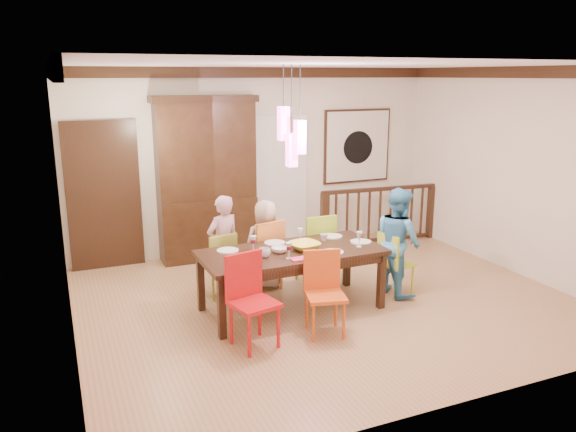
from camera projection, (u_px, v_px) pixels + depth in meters
name	position (u px, v px, depth m)	size (l,w,h in m)	color
floor	(327.00, 301.00, 7.12)	(6.00, 6.00, 0.00)	#AD7653
ceiling	(331.00, 64.00, 6.41)	(6.00, 6.00, 0.00)	white
wall_back	(258.00, 161.00, 8.99)	(6.00, 6.00, 0.00)	beige
wall_left	(62.00, 212.00, 5.63)	(5.00, 5.00, 0.00)	beige
wall_right	(519.00, 172.00, 7.90)	(5.00, 5.00, 0.00)	beige
crown_molding	(331.00, 72.00, 6.43)	(6.00, 5.00, 0.16)	black
panel_door	(104.00, 198.00, 8.14)	(1.04, 0.07, 2.24)	black
white_doorway	(279.00, 184.00, 9.19)	(0.97, 0.05, 2.22)	silver
painting	(357.00, 146.00, 9.61)	(1.25, 0.06, 1.25)	black
pendant_cluster	(292.00, 136.00, 6.36)	(0.27, 0.21, 1.14)	#FF4CB2
dining_table	(291.00, 257.00, 6.71)	(2.21, 1.04, 0.75)	black
chair_far_left	(217.00, 259.00, 7.19)	(0.45, 0.45, 0.85)	#9EAA36
chair_far_mid	(263.00, 249.00, 7.42)	(0.51, 0.51, 0.96)	orange
chair_far_right	(314.00, 243.00, 7.63)	(0.45, 0.45, 0.98)	#95BE26
chair_near_left	(254.00, 296.00, 5.80)	(0.53, 0.53, 0.98)	red
chair_near_mid	(325.00, 289.00, 6.09)	(0.50, 0.50, 0.92)	#D45116
chair_end_right	(397.00, 258.00, 7.28)	(0.43, 0.43, 0.82)	#B3CA2C
china_hutch	(207.00, 179.00, 8.52)	(1.58, 0.46, 2.49)	black
balustrade	(380.00, 214.00, 9.49)	(2.15, 0.23, 0.96)	black
person_far_left	(223.00, 245.00, 7.23)	(0.48, 0.31, 1.31)	beige
person_far_mid	(266.00, 244.00, 7.46)	(0.58, 0.38, 1.20)	#C4AA94
person_end_right	(398.00, 241.00, 7.22)	(0.68, 0.53, 1.40)	#4595C1
serving_bowl	(304.00, 246.00, 6.72)	(0.36, 0.36, 0.09)	yellow
small_bowl	(280.00, 250.00, 6.61)	(0.20, 0.20, 0.06)	white
cup_left	(265.00, 253.00, 6.43)	(0.14, 0.14, 0.11)	silver
cup_right	(324.00, 237.00, 7.06)	(0.10, 0.10, 0.09)	silver
plate_far_left	(228.00, 250.00, 6.66)	(0.26, 0.26, 0.01)	white
plate_far_mid	(275.00, 243.00, 6.97)	(0.26, 0.26, 0.01)	white
plate_far_right	(332.00, 236.00, 7.25)	(0.26, 0.26, 0.01)	white
plate_near_left	(241.00, 267.00, 6.09)	(0.26, 0.26, 0.01)	white
plate_near_mid	(333.00, 252.00, 6.60)	(0.26, 0.26, 0.01)	white
plate_end_right	(361.00, 242.00, 7.01)	(0.26, 0.26, 0.01)	white
wine_glass_a	(253.00, 244.00, 6.63)	(0.08, 0.08, 0.19)	#590C19
wine_glass_b	(300.00, 236.00, 6.96)	(0.08, 0.08, 0.19)	silver
wine_glass_c	(289.00, 251.00, 6.37)	(0.08, 0.08, 0.19)	#590C19
wine_glass_d	(359.00, 239.00, 6.81)	(0.08, 0.08, 0.19)	silver
napkin	(299.00, 259.00, 6.35)	(0.18, 0.14, 0.01)	#D83359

